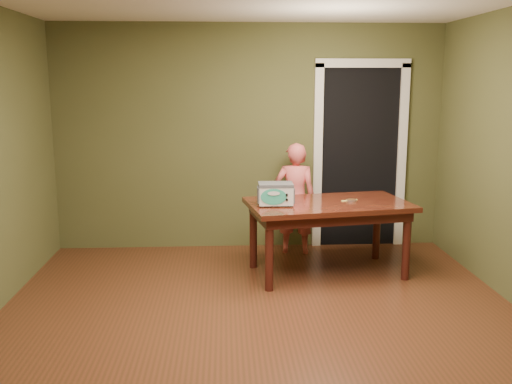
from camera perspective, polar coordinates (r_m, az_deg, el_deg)
floor at (r=4.57m, az=0.82°, el=-14.25°), size 5.00×5.00×0.00m
room_shell at (r=4.14m, az=0.88°, el=7.66°), size 4.52×5.02×2.61m
doorway at (r=7.14m, az=9.75°, el=3.69°), size 1.10×0.66×2.25m
dining_table at (r=5.81m, az=7.23°, el=-1.97°), size 1.73×1.15×0.75m
toy_oven at (r=5.58m, az=1.97°, el=-0.12°), size 0.36×0.25×0.22m
baking_pan at (r=5.86m, az=9.53°, el=-0.82°), size 0.10×0.10×0.02m
spatula at (r=5.89m, az=9.33°, el=-0.83°), size 0.18×0.09×0.01m
child at (r=6.50m, az=3.94°, el=-0.65°), size 0.51×0.38×1.27m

